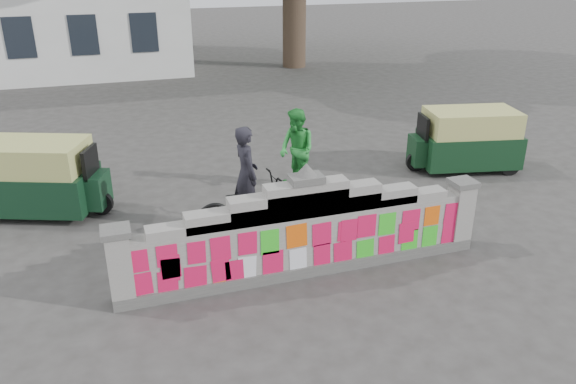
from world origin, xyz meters
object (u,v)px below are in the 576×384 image
rickshaw_left (36,177)px  rickshaw_right (467,139)px  cyclist_rider (247,186)px  cyclist_bike (247,204)px  pedestrian (297,150)px

rickshaw_left → rickshaw_right: rickshaw_left is taller
rickshaw_right → cyclist_rider: bearing=26.5°
rickshaw_left → cyclist_bike: bearing=-7.6°
cyclist_rider → rickshaw_right: bearing=-81.2°
cyclist_rider → pedestrian: (1.63, 1.74, -0.01)m
cyclist_bike → pedestrian: bearing=-49.0°
cyclist_rider → rickshaw_right: 6.30m
cyclist_rider → cyclist_bike: bearing=84.2°
cyclist_bike → rickshaw_left: bearing=55.4°
cyclist_bike → rickshaw_right: (6.09, 1.59, 0.24)m
cyclist_bike → rickshaw_right: rickshaw_right is taller
cyclist_bike → cyclist_rider: size_ratio=1.12×
rickshaw_left → rickshaw_right: (10.03, -0.58, -0.02)m
cyclist_rider → pedestrian: bearing=-49.0°
cyclist_bike → rickshaw_right: 6.30m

